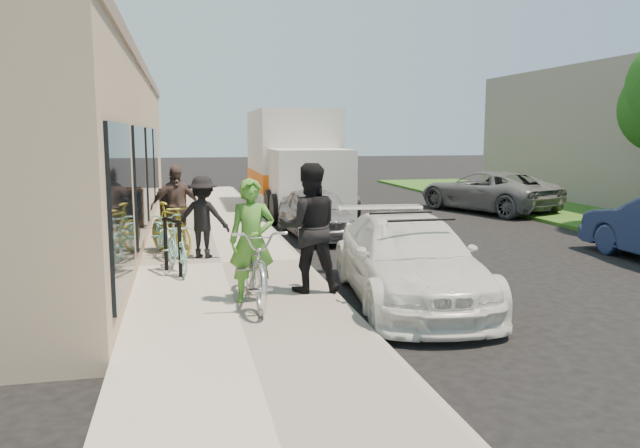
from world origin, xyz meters
TOP-DOWN VIEW (x-y plane):
  - ground at (0.00, 0.00)m, footprint 120.00×120.00m
  - sidewalk at (-2.00, 3.00)m, footprint 3.00×34.00m
  - curb at (-0.45, 3.00)m, footprint 0.12×34.00m
  - storefront at (-5.24, 7.99)m, footprint 3.60×20.00m
  - bike_rack at (-2.87, 2.26)m, footprint 0.31×0.64m
  - sandwich_board at (-2.92, 7.85)m, footprint 0.70×0.71m
  - sedan_white at (0.66, 0.17)m, footprint 2.27×4.65m
  - sedan_silver at (0.56, 6.30)m, footprint 1.59×3.66m
  - moving_truck at (1.02, 11.86)m, footprint 2.60×6.79m
  - far_car_gray at (7.16, 10.16)m, footprint 3.80×5.33m
  - tandem_bike at (-1.69, 0.07)m, footprint 0.76×2.13m
  - woman_rider at (-1.73, 0.15)m, footprint 0.71×0.52m
  - man_standing at (-0.81, 0.57)m, footprint 1.01×0.81m
  - cruiser_bike_a at (-2.81, 2.34)m, footprint 0.72×1.53m
  - cruiser_bike_b at (-3.09, 4.03)m, footprint 0.90×1.74m
  - cruiser_bike_c at (-2.93, 4.07)m, footprint 1.22×1.76m
  - bystander_a at (-2.30, 3.57)m, footprint 1.18×0.93m
  - bystander_b at (-2.82, 4.54)m, footprint 1.10×0.63m

SIDE VIEW (x-z plane):
  - ground at x=0.00m, z-range 0.00..0.00m
  - curb at x=-0.45m, z-range 0.00..0.13m
  - sidewalk at x=-2.00m, z-range 0.00..0.15m
  - cruiser_bike_b at x=-3.09m, z-range 0.15..1.02m
  - cruiser_bike_a at x=-2.81m, z-range 0.15..1.04m
  - sedan_silver at x=0.56m, z-range 0.00..1.23m
  - sedan_white at x=0.66m, z-range -0.02..1.32m
  - cruiser_bike_c at x=-2.93m, z-range 0.15..1.19m
  - far_car_gray at x=7.16m, z-range 0.00..1.35m
  - sandwich_board at x=-2.92m, z-range 0.16..1.19m
  - tandem_bike at x=-1.69m, z-range 0.15..1.27m
  - bike_rack at x=-2.87m, z-range 0.25..1.21m
  - bystander_a at x=-2.30m, z-range 0.15..1.75m
  - bystander_b at x=-2.82m, z-range 0.15..1.92m
  - woman_rider at x=-1.73m, z-range 0.15..1.93m
  - man_standing at x=-0.81m, z-range 0.15..2.12m
  - moving_truck at x=1.02m, z-range -0.19..3.14m
  - storefront at x=-5.24m, z-range 0.01..4.24m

